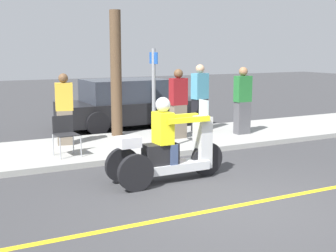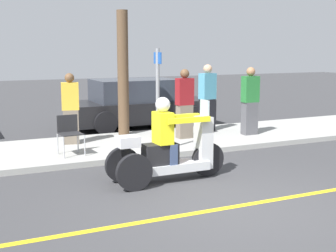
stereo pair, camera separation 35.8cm
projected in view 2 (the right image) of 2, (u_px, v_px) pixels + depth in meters
name	position (u px, v px, depth m)	size (l,w,h in m)	color
ground_plane	(238.00, 206.00, 6.95)	(60.00, 60.00, 0.00)	#38383A
lane_stripe	(216.00, 210.00, 6.80)	(24.00, 0.12, 0.01)	gold
sidewalk_strip	(129.00, 145.00, 11.05)	(28.00, 2.80, 0.12)	#9E9E99
motorcycle_trike	(168.00, 151.00, 8.19)	(2.18, 0.67, 1.50)	black
spectator_with_child	(71.00, 110.00, 10.80)	(0.43, 0.32, 1.64)	#726656
spectator_near_curb	(207.00, 99.00, 12.45)	(0.47, 0.33, 1.78)	black
spectator_by_tree	(250.00, 102.00, 11.97)	(0.41, 0.25, 1.73)	#515156
spectator_far_back	(185.00, 105.00, 11.49)	(0.41, 0.25, 1.71)	#726656
folding_chair_curbside	(69.00, 130.00, 9.76)	(0.49, 0.49, 0.82)	#A5A8AD
parked_car_lot_far	(138.00, 104.00, 13.95)	(4.24, 1.98, 1.42)	black
tree_trunk	(123.00, 74.00, 11.79)	(0.28, 0.28, 3.14)	brown
street_sign	(158.00, 96.00, 9.92)	(0.08, 0.36, 2.20)	gray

